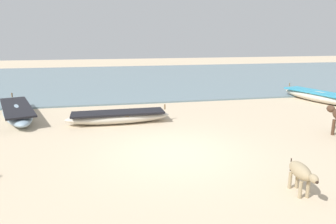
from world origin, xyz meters
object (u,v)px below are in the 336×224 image
object	(u,v)px
fishing_boat_0	(319,96)
fishing_boat_2	(118,117)
fishing_boat_1	(17,111)
calf_far_dun	(301,173)

from	to	relation	value
fishing_boat_0	fishing_boat_2	world-z (taller)	fishing_boat_0
fishing_boat_1	fishing_boat_2	distance (m)	4.35
fishing_boat_0	fishing_boat_2	size ratio (longest dim) A/B	1.11
fishing_boat_0	fishing_boat_1	world-z (taller)	fishing_boat_1
fishing_boat_1	calf_far_dun	xyz separation A→B (m)	(7.48, -8.06, 0.20)
fishing_boat_0	fishing_boat_1	distance (m)	14.41
fishing_boat_0	fishing_boat_1	bearing A→B (deg)	77.40
calf_far_dun	fishing_boat_0	bearing A→B (deg)	146.22
fishing_boat_2	calf_far_dun	size ratio (longest dim) A/B	3.86
fishing_boat_0	fishing_boat_1	size ratio (longest dim) A/B	0.92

